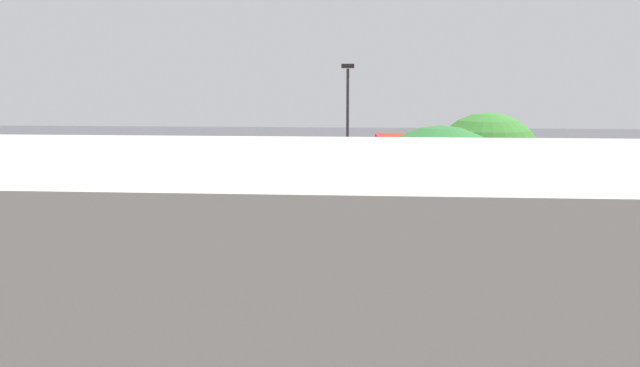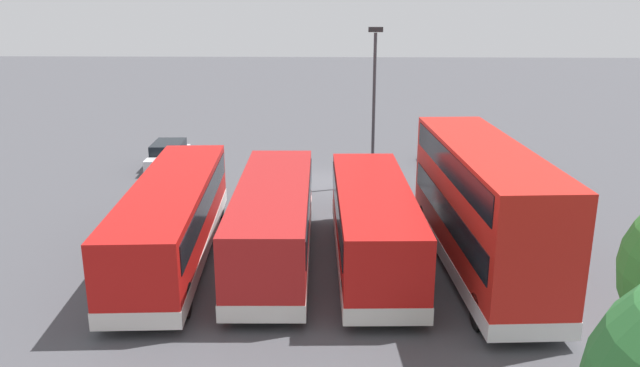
# 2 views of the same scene
# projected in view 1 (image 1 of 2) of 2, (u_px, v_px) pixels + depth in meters

# --- Properties ---
(ground_plane) EXTENTS (140.00, 140.00, 0.00)m
(ground_plane) POSITION_uv_depth(u_px,v_px,m) (308.00, 205.00, 43.00)
(ground_plane) COLOR #47474C
(bus_double_decker_near_end) EXTENTS (3.31, 11.04, 4.55)m
(bus_double_decker_near_end) POSITION_uv_depth(u_px,v_px,m) (412.00, 193.00, 31.19)
(bus_double_decker_near_end) COLOR red
(bus_double_decker_near_end) RESTS_ON ground
(bus_single_deck_second) EXTENTS (2.96, 10.17, 2.95)m
(bus_single_deck_second) POSITION_uv_depth(u_px,v_px,m) (323.00, 209.00, 31.99)
(bus_single_deck_second) COLOR #B71411
(bus_single_deck_second) RESTS_ON ground
(bus_single_deck_third) EXTENTS (2.84, 10.52, 2.95)m
(bus_single_deck_third) POSITION_uv_depth(u_px,v_px,m) (242.00, 207.00, 32.56)
(bus_single_deck_third) COLOR #A51919
(bus_single_deck_third) RESTS_ON ground
(bus_single_deck_fourth) EXTENTS (3.32, 12.02, 2.95)m
(bus_single_deck_fourth) POSITION_uv_depth(u_px,v_px,m) (159.00, 205.00, 33.07)
(bus_single_deck_fourth) COLOR #B71411
(bus_single_deck_fourth) RESTS_ON ground
(car_hatchback_silver) EXTENTS (4.18, 1.97, 1.43)m
(car_hatchback_silver) POSITION_uv_depth(u_px,v_px,m) (440.00, 184.00, 46.38)
(car_hatchback_silver) COLOR black
(car_hatchback_silver) RESTS_ON ground
(car_small_green) EXTENTS (1.99, 4.34, 1.43)m
(car_small_green) POSITION_uv_depth(u_px,v_px,m) (166.00, 184.00, 46.28)
(car_small_green) COLOR silver
(car_small_green) RESTS_ON ground
(lamp_post_tall) EXTENTS (0.70, 0.30, 7.97)m
(lamp_post_tall) POSITION_uv_depth(u_px,v_px,m) (348.00, 124.00, 41.38)
(lamp_post_tall) COLOR #38383D
(lamp_post_tall) RESTS_ON ground
(tree_leftmost) EXTENTS (3.22, 3.22, 6.23)m
(tree_leftmost) POSITION_uv_depth(u_px,v_px,m) (486.00, 173.00, 20.49)
(tree_leftmost) COLOR #4C3823
(tree_leftmost) RESTS_ON ground
(tree_midleft) EXTENTS (3.77, 3.77, 6.06)m
(tree_midleft) POSITION_uv_depth(u_px,v_px,m) (439.00, 206.00, 17.60)
(tree_midleft) COLOR #4C3823
(tree_midleft) RESTS_ON ground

